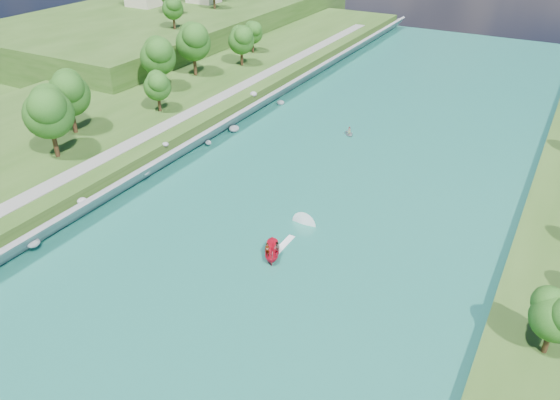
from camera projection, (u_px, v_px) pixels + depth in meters
The scene contains 9 objects.
ground at pixel (236, 280), 64.68m from camera, with size 260.00×260.00×0.00m, color #2D5119.
river_water at pixel (311, 205), 79.79m from camera, with size 55.00×240.00×0.10m, color #1B695F.
berm_west at pixel (67, 130), 99.99m from camera, with size 45.00×240.00×3.50m, color #2D5119.
ridge_west at pixel (180, 20), 169.06m from camera, with size 60.00×120.00×9.00m, color #2D5119.
riprap_bank at pixel (166, 160), 89.04m from camera, with size 5.17×236.00×4.30m.
riverside_path at pixel (138, 140), 91.73m from camera, with size 3.00×200.00×0.10m, color gray.
trees_west at pixel (25, 120), 83.27m from camera, with size 17.20×150.18×13.91m.
motorboat at pixel (276, 247), 69.08m from camera, with size 3.63×19.23×2.17m.
raft at pixel (349, 133), 102.03m from camera, with size 3.14×3.29×1.60m.
Camera 1 is at (29.48, -42.22, 40.63)m, focal length 35.00 mm.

